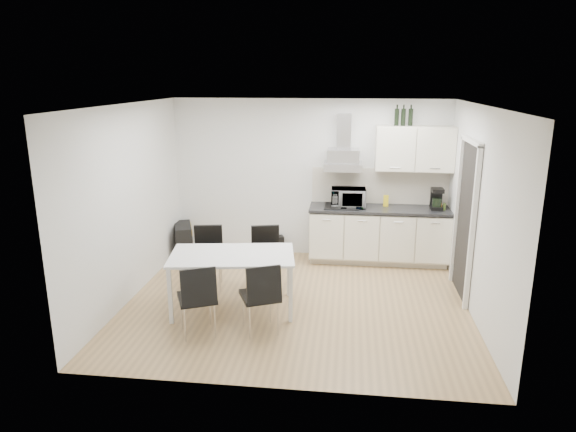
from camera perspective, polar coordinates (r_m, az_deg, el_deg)
name	(u,v)px	position (r m, az deg, el deg)	size (l,w,h in m)	color
ground	(296,302)	(7.00, 0.95, -9.52)	(4.50, 4.50, 0.00)	tan
wall_back	(309,179)	(8.51, 2.39, 4.15)	(4.50, 0.10, 2.60)	silver
wall_front	(274,263)	(4.67, -1.55, -5.21)	(4.50, 0.10, 2.60)	silver
wall_left	(129,203)	(7.15, -17.25, 1.34)	(0.10, 4.00, 2.60)	silver
wall_right	(479,214)	(6.73, 20.43, 0.22)	(0.10, 4.00, 2.60)	silver
ceiling	(297,105)	(6.37, 1.05, 12.24)	(4.50, 4.50, 0.00)	white
doorway	(464,221)	(7.30, 18.98, -0.56)	(0.08, 1.04, 2.10)	white
kitchenette	(382,212)	(8.35, 10.38, 0.39)	(2.22, 0.64, 2.52)	beige
dining_table	(232,259)	(6.60, -6.21, -4.82)	(1.68, 1.12, 0.75)	white
chair_far_left	(208,258)	(7.39, -8.88, -4.66)	(0.44, 0.50, 0.88)	black
chair_far_right	(266,258)	(7.30, -2.42, -4.74)	(0.44, 0.50, 0.88)	black
chair_near_left	(197,299)	(6.12, -10.07, -9.05)	(0.44, 0.50, 0.88)	black
chair_near_right	(260,297)	(6.09, -3.14, -8.94)	(0.44, 0.50, 0.88)	black
guitar_amp	(183,240)	(8.85, -11.54, -2.62)	(0.48, 0.69, 0.53)	black
floor_speaker	(278,245)	(8.76, -1.14, -3.24)	(0.19, 0.17, 0.32)	black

